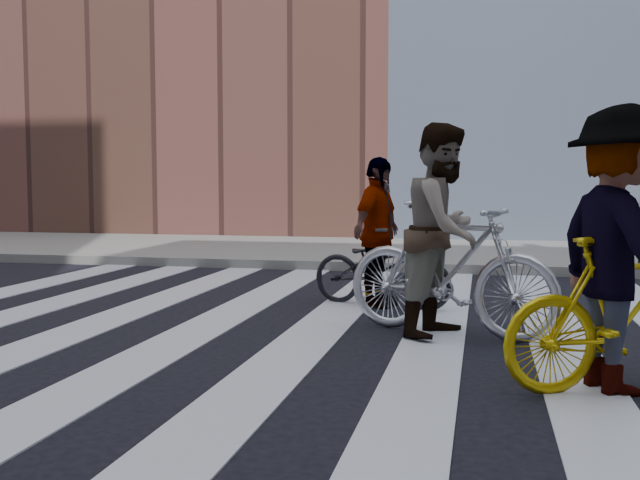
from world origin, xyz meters
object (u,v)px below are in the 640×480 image
(bike_yellow_right, at_px, (625,314))
(rider_right, at_px, (619,250))
(bike_silver_mid, at_px, (449,268))
(bike_dark_rear, at_px, (381,268))
(rider_rear, at_px, (377,232))
(rider_mid, at_px, (444,230))

(bike_yellow_right, bearing_deg, rider_right, 66.65)
(bike_silver_mid, distance_m, bike_yellow_right, 2.02)
(bike_dark_rear, xyz_separation_m, rider_rear, (-0.05, 0.00, 0.40))
(bike_yellow_right, bearing_deg, rider_rear, 11.32)
(rider_right, height_order, rider_rear, rider_right)
(bike_yellow_right, xyz_separation_m, rider_right, (-0.05, 0.00, 0.43))
(bike_silver_mid, height_order, rider_rear, rider_rear)
(rider_rear, bearing_deg, rider_right, -128.60)
(bike_yellow_right, distance_m, bike_dark_rear, 3.66)
(bike_silver_mid, xyz_separation_m, rider_rear, (-0.86, 1.44, 0.22))
(rider_mid, height_order, rider_right, rider_mid)
(bike_yellow_right, distance_m, rider_right, 0.44)
(bike_dark_rear, distance_m, rider_mid, 1.72)
(bike_yellow_right, height_order, rider_rear, rider_rear)
(bike_silver_mid, xyz_separation_m, bike_dark_rear, (-0.81, 1.44, -0.18))
(bike_silver_mid, relative_size, rider_mid, 1.06)
(bike_silver_mid, xyz_separation_m, bike_yellow_right, (1.24, -1.59, -0.09))
(bike_yellow_right, bearing_deg, bike_dark_rear, 10.67)
(rider_mid, distance_m, rider_right, 2.02)
(bike_yellow_right, distance_m, rider_mid, 2.10)
(bike_silver_mid, height_order, bike_yellow_right, bike_silver_mid)
(bike_dark_rear, distance_m, rider_right, 3.67)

